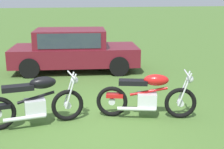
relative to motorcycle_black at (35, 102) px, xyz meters
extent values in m
plane|color=#476B2D|center=(1.14, -0.22, -0.49)|extent=(120.00, 120.00, 0.00)
torus|color=black|center=(0.65, 0.08, -0.16)|extent=(0.68, 0.17, 0.67)
cylinder|color=silver|center=(0.65, 0.08, -0.16)|extent=(0.15, 0.12, 0.14)
cylinder|color=silver|center=(0.70, 0.18, 0.16)|extent=(0.27, 0.07, 0.72)
cylinder|color=silver|center=(0.72, 0.00, 0.16)|extent=(0.27, 0.07, 0.72)
cube|color=silver|center=(0.00, 0.00, -0.11)|extent=(0.43, 0.35, 0.32)
cylinder|color=black|center=(0.03, 0.01, 0.09)|extent=(0.74, 0.15, 0.21)
ellipsoid|color=black|center=(0.17, 0.03, 0.38)|extent=(0.55, 0.32, 0.24)
cube|color=black|center=(-0.30, -0.03, 0.32)|extent=(0.62, 0.31, 0.10)
cube|color=black|center=(-0.64, -0.07, -0.02)|extent=(0.38, 0.22, 0.08)
cylinder|color=silver|center=(0.75, 0.09, 0.49)|extent=(0.11, 0.64, 0.03)
sphere|color=silver|center=(0.81, 0.10, 0.37)|extent=(0.18, 0.18, 0.16)
cylinder|color=silver|center=(-0.20, -0.18, -0.25)|extent=(0.80, 0.18, 0.08)
torus|color=black|center=(2.99, -0.32, -0.16)|extent=(0.67, 0.28, 0.67)
torus|color=black|center=(1.60, 0.10, -0.16)|extent=(0.67, 0.28, 0.67)
cylinder|color=silver|center=(2.99, -0.32, -0.16)|extent=(0.16, 0.14, 0.14)
cylinder|color=silver|center=(1.60, 0.10, -0.16)|extent=(0.16, 0.14, 0.14)
cylinder|color=silver|center=(3.07, -0.25, 0.16)|extent=(0.26, 0.11, 0.72)
cylinder|color=silver|center=(3.02, -0.43, 0.16)|extent=(0.26, 0.11, 0.72)
cube|color=silver|center=(2.31, -0.12, -0.11)|extent=(0.47, 0.40, 0.32)
cylinder|color=red|center=(2.34, -0.12, 0.09)|extent=(0.78, 0.29, 0.22)
ellipsoid|color=red|center=(2.48, -0.17, 0.34)|extent=(0.57, 0.40, 0.24)
cube|color=black|center=(2.02, -0.03, 0.28)|extent=(0.64, 0.41, 0.10)
cube|color=red|center=(1.65, 0.09, -0.02)|extent=(0.40, 0.28, 0.08)
cylinder|color=silver|center=(3.08, -0.35, 0.49)|extent=(0.22, 0.62, 0.03)
sphere|color=silver|center=(3.14, -0.37, 0.37)|extent=(0.20, 0.20, 0.16)
cylinder|color=silver|center=(2.05, -0.20, -0.25)|extent=(0.79, 0.31, 0.08)
cube|color=maroon|center=(1.32, 4.44, 0.06)|extent=(4.44, 2.37, 0.60)
cube|color=maroon|center=(1.17, 4.46, 0.64)|extent=(2.53, 1.93, 0.60)
cube|color=#2D3842|center=(1.17, 4.46, 0.66)|extent=(2.19, 1.92, 0.48)
cylinder|color=black|center=(2.84, 5.09, -0.17)|extent=(0.66, 0.31, 0.64)
cylinder|color=black|center=(2.61, 3.41, -0.17)|extent=(0.66, 0.31, 0.64)
cylinder|color=black|center=(0.03, 5.47, -0.17)|extent=(0.66, 0.31, 0.64)
cylinder|color=black|center=(-0.20, 3.80, -0.17)|extent=(0.66, 0.31, 0.64)
camera|label=1|loc=(0.18, -5.97, 2.06)|focal=49.32mm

